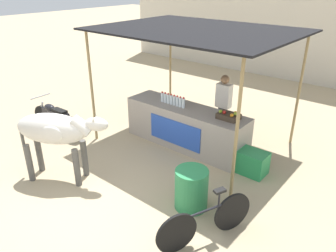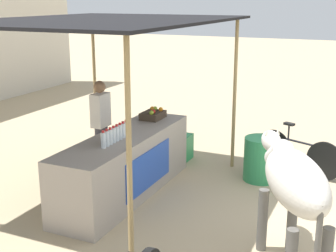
{
  "view_description": "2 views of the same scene",
  "coord_description": "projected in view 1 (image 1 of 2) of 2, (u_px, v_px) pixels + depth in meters",
  "views": [
    {
      "loc": [
        4.11,
        -3.38,
        3.71
      ],
      "look_at": [
        0.41,
        1.07,
        1.02
      ],
      "focal_mm": 35.0,
      "sensor_mm": 36.0,
      "label": 1
    },
    {
      "loc": [
        -5.87,
        -1.19,
        2.95
      ],
      "look_at": [
        0.17,
        1.55,
        1.13
      ],
      "focal_mm": 50.0,
      "sensor_mm": 36.0,
      "label": 2
    }
  ],
  "objects": [
    {
      "name": "ground_plane",
      "position": [
        116.0,
        186.0,
        6.31
      ],
      "size": [
        60.0,
        60.0,
        0.0
      ],
      "primitive_type": "plane",
      "color": "tan"
    },
    {
      "name": "building_wall_far",
      "position": [
        306.0,
        6.0,
        11.62
      ],
      "size": [
        16.0,
        0.5,
        5.36
      ],
      "primitive_type": "cube",
      "color": "beige",
      "rests_on": "ground"
    },
    {
      "name": "stall_counter",
      "position": [
        185.0,
        127.0,
        7.64
      ],
      "size": [
        3.0,
        0.82,
        0.96
      ],
      "color": "#9E9389",
      "rests_on": "ground"
    },
    {
      "name": "stall_awning",
      "position": [
        196.0,
        34.0,
        6.97
      ],
      "size": [
        4.2,
        3.2,
        2.67
      ],
      "color": "black",
      "rests_on": "ground"
    },
    {
      "name": "water_bottle_row",
      "position": [
        173.0,
        100.0,
        7.56
      ],
      "size": [
        0.7,
        0.07,
        0.25
      ],
      "color": "silver",
      "rests_on": "stall_counter"
    },
    {
      "name": "fruit_crate",
      "position": [
        229.0,
        116.0,
        6.82
      ],
      "size": [
        0.44,
        0.32,
        0.18
      ],
      "color": "#3F3326",
      "rests_on": "stall_counter"
    },
    {
      "name": "vendor_behind_counter",
      "position": [
        223.0,
        108.0,
        7.7
      ],
      "size": [
        0.34,
        0.22,
        1.65
      ],
      "color": "#383842",
      "rests_on": "ground"
    },
    {
      "name": "cooler_box",
      "position": [
        252.0,
        162.0,
        6.64
      ],
      "size": [
        0.6,
        0.44,
        0.48
      ],
      "primitive_type": "cube",
      "color": "#268C4C",
      "rests_on": "ground"
    },
    {
      "name": "water_barrel",
      "position": [
        191.0,
        189.0,
        5.61
      ],
      "size": [
        0.57,
        0.57,
        0.73
      ],
      "primitive_type": "cylinder",
      "color": "#2D8C51",
      "rests_on": "ground"
    },
    {
      "name": "cow",
      "position": [
        56.0,
        131.0,
        6.14
      ],
      "size": [
        1.76,
        1.22,
        1.44
      ],
      "color": "silver",
      "rests_on": "ground"
    },
    {
      "name": "motorcycle_parked",
      "position": [
        56.0,
        117.0,
        8.26
      ],
      "size": [
        1.8,
        0.55,
        0.9
      ],
      "color": "black",
      "rests_on": "ground"
    },
    {
      "name": "bicycle_leaning",
      "position": [
        206.0,
        221.0,
        4.91
      ],
      "size": [
        0.67,
        1.55,
        0.85
      ],
      "color": "black",
      "rests_on": "ground"
    }
  ]
}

